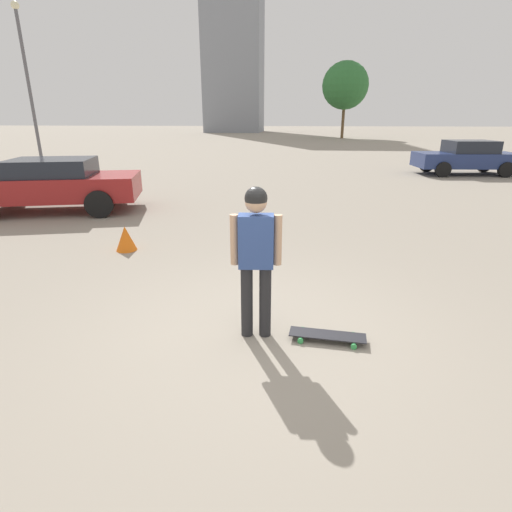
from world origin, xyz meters
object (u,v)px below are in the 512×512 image
(car_parked_far, at_px, (467,157))
(traffic_cone, at_px, (126,238))
(car_parked_near, at_px, (51,184))
(person, at_px, (256,249))
(skateboard, at_px, (327,335))

(car_parked_far, relative_size, traffic_cone, 9.24)
(car_parked_near, xyz_separation_m, traffic_cone, (-2.94, -3.22, -0.49))
(person, xyz_separation_m, traffic_cone, (2.80, 2.73, -0.80))
(person, height_order, car_parked_near, person)
(car_parked_near, relative_size, car_parked_far, 1.10)
(car_parked_far, height_order, traffic_cone, car_parked_far)
(person, bearing_deg, car_parked_far, 57.64)
(traffic_cone, bearing_deg, person, -135.71)
(car_parked_near, relative_size, traffic_cone, 10.17)
(car_parked_near, bearing_deg, car_parked_far, -161.97)
(person, distance_m, skateboard, 1.26)
(car_parked_near, height_order, traffic_cone, car_parked_near)
(car_parked_far, bearing_deg, skateboard, 60.08)
(car_parked_far, bearing_deg, person, 57.44)
(skateboard, bearing_deg, car_parked_far, -109.42)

